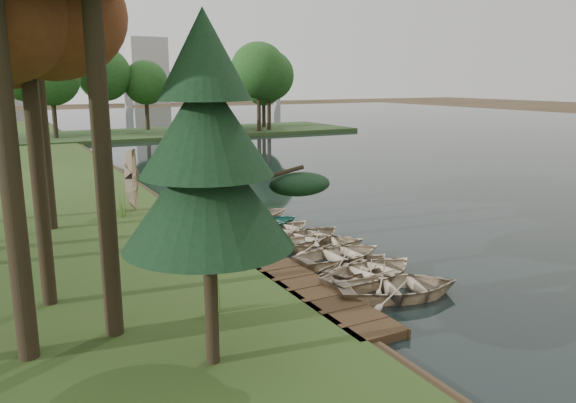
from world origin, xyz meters
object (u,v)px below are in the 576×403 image
rowboat_2 (361,264)px  pine_tree (207,155)px  boardwalk (256,256)px  rowboat_0 (399,284)px  stored_rowboat (135,204)px  rowboat_1 (372,270)px

rowboat_2 → pine_tree: pine_tree is taller
boardwalk → rowboat_0: 6.05m
stored_rowboat → pine_tree: pine_tree is taller
boardwalk → pine_tree: 9.81m
rowboat_0 → stored_rowboat: size_ratio=1.29×
boardwalk → stored_rowboat: bearing=104.7°
rowboat_1 → pine_tree: bearing=101.3°
rowboat_1 → rowboat_0: bearing=163.2°
stored_rowboat → rowboat_2: bearing=-134.4°
boardwalk → pine_tree: bearing=-121.6°
rowboat_1 → stored_rowboat: stored_rowboat is taller
stored_rowboat → pine_tree: (-1.99, -16.44, 4.53)m
rowboat_0 → rowboat_2: rowboat_0 is taller
boardwalk → rowboat_0: bearing=-67.0°
rowboat_0 → rowboat_2: 2.45m
rowboat_2 → pine_tree: 9.45m
stored_rowboat → rowboat_0: bearing=-138.8°
boardwalk → stored_rowboat: 9.57m
rowboat_0 → rowboat_1: bearing=14.0°
rowboat_0 → stored_rowboat: bearing=35.4°
rowboat_1 → rowboat_2: rowboat_1 is taller
rowboat_2 → boardwalk: bearing=19.9°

